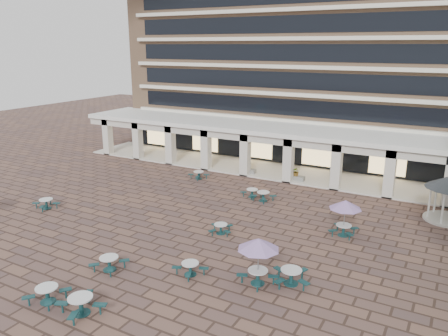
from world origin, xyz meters
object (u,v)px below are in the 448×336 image
Objects in this scene: picnic_table_2 at (47,293)px; planter_right at (296,175)px; picnic_table_1 at (81,304)px; planter_left at (248,169)px.

planter_right is (3.73, 23.72, 0.11)m from picnic_table_2.
picnic_table_1 is at bearing -93.95° from planter_right.
picnic_table_2 is 24.01m from planter_right.
picnic_table_2 is 1.28× the size of planter_right.
planter_left is (-3.14, 23.62, 0.01)m from picnic_table_1.
picnic_table_1 is 23.83m from planter_left.
picnic_table_2 is at bearing -157.19° from picnic_table_1.
planter_left is at bearing 180.00° from planter_right.
planter_right is (4.77, 0.00, 0.07)m from planter_left.
planter_left is at bearing 85.06° from picnic_table_2.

